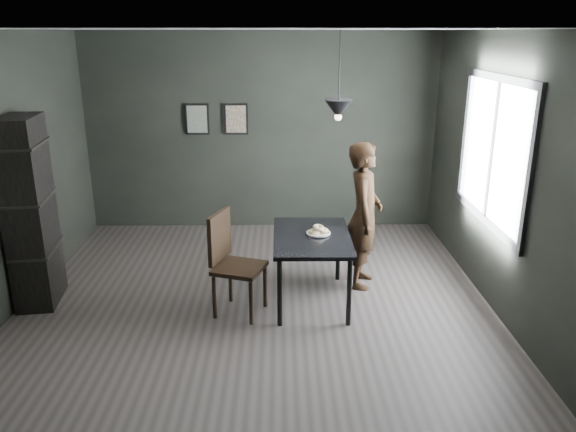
{
  "coord_description": "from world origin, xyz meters",
  "views": [
    {
      "loc": [
        0.27,
        -5.5,
        2.79
      ],
      "look_at": [
        0.35,
        0.05,
        0.95
      ],
      "focal_mm": 35.0,
      "sensor_mm": 36.0,
      "label": 1
    }
  ],
  "objects_px": {
    "wood_chair": "(230,257)",
    "pendant_lamp": "(338,109)",
    "white_plate": "(318,234)",
    "shelf_unit": "(30,213)",
    "cafe_table": "(312,243)",
    "woman": "(364,215)"
  },
  "relations": [
    {
      "from": "white_plate",
      "to": "wood_chair",
      "type": "bearing_deg",
      "value": -163.78
    },
    {
      "from": "cafe_table",
      "to": "shelf_unit",
      "type": "distance_m",
      "value": 2.94
    },
    {
      "from": "woman",
      "to": "white_plate",
      "type": "bearing_deg",
      "value": 137.52
    },
    {
      "from": "wood_chair",
      "to": "cafe_table",
      "type": "bearing_deg",
      "value": 34.08
    },
    {
      "from": "woman",
      "to": "pendant_lamp",
      "type": "distance_m",
      "value": 1.31
    },
    {
      "from": "cafe_table",
      "to": "wood_chair",
      "type": "xyz_separation_m",
      "value": [
        -0.84,
        -0.23,
        -0.06
      ]
    },
    {
      "from": "shelf_unit",
      "to": "pendant_lamp",
      "type": "height_order",
      "value": "pendant_lamp"
    },
    {
      "from": "wood_chair",
      "to": "pendant_lamp",
      "type": "xyz_separation_m",
      "value": [
        1.09,
        0.33,
        1.44
      ]
    },
    {
      "from": "wood_chair",
      "to": "pendant_lamp",
      "type": "height_order",
      "value": "pendant_lamp"
    },
    {
      "from": "wood_chair",
      "to": "pendant_lamp",
      "type": "relative_size",
      "value": 1.24
    },
    {
      "from": "woman",
      "to": "shelf_unit",
      "type": "distance_m",
      "value": 3.55
    },
    {
      "from": "wood_chair",
      "to": "shelf_unit",
      "type": "bearing_deg",
      "value": -168.51
    },
    {
      "from": "woman",
      "to": "wood_chair",
      "type": "relative_size",
      "value": 1.55
    },
    {
      "from": "woman",
      "to": "shelf_unit",
      "type": "bearing_deg",
      "value": 107.73
    },
    {
      "from": "pendant_lamp",
      "to": "woman",
      "type": "bearing_deg",
      "value": 42.54
    },
    {
      "from": "cafe_table",
      "to": "woman",
      "type": "bearing_deg",
      "value": 35.12
    },
    {
      "from": "white_plate",
      "to": "pendant_lamp",
      "type": "relative_size",
      "value": 0.27
    },
    {
      "from": "woman",
      "to": "wood_chair",
      "type": "height_order",
      "value": "woman"
    },
    {
      "from": "cafe_table",
      "to": "wood_chair",
      "type": "bearing_deg",
      "value": -164.91
    },
    {
      "from": "white_plate",
      "to": "pendant_lamp",
      "type": "bearing_deg",
      "value": 18.95
    },
    {
      "from": "white_plate",
      "to": "shelf_unit",
      "type": "height_order",
      "value": "shelf_unit"
    },
    {
      "from": "woman",
      "to": "pendant_lamp",
      "type": "height_order",
      "value": "pendant_lamp"
    }
  ]
}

